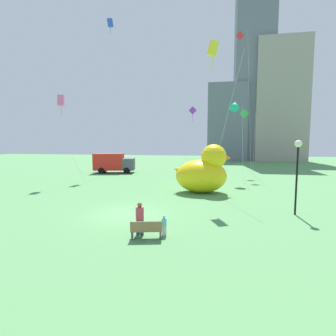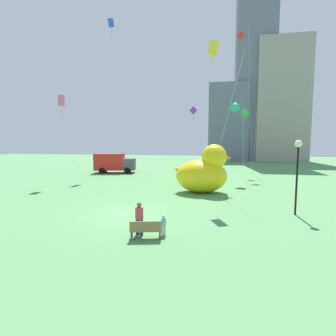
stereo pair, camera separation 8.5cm
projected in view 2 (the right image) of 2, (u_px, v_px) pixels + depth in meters
The scene contains 15 objects.
ground_plane at pixel (128, 214), 16.85m from camera, with size 140.00×140.00×0.00m, color #548D53.
park_bench at pixel (146, 230), 12.44m from camera, with size 1.56×0.78×0.90m.
person_adult at pixel (139, 217), 12.97m from camera, with size 0.40×0.40×1.65m.
person_child at pixel (164, 224), 12.95m from camera, with size 0.25×0.25×1.01m.
giant_inflatable_duck at pixel (203, 172), 23.69m from camera, with size 5.29×3.39×4.38m.
lamppost at pixel (298, 159), 16.28m from camera, with size 0.44×0.44×4.71m.
box_truck at pixel (114, 163), 38.70m from camera, with size 6.19×3.44×2.85m.
city_skyline at pixel (259, 96), 63.43m from camera, with size 22.36×9.61×40.97m.
kite_teal at pixel (235, 105), 30.40m from camera, with size 1.94×2.11×9.61m.
kite_red at pixel (242, 45), 38.08m from camera, with size 2.87×3.07×20.56m.
kite_purple at pixel (193, 113), 41.29m from camera, with size 3.49×3.12×10.12m.
kite_green at pixel (246, 116), 35.20m from camera, with size 2.10×2.75×9.00m.
kite_yellow at pixel (213, 49), 21.11m from camera, with size 3.02×2.96×12.71m.
kite_pink at pixel (62, 101), 28.07m from camera, with size 3.18×3.23×9.55m.
kite_blue at pixel (111, 25), 38.49m from camera, with size 1.84×1.80×22.53m.
Camera 2 is at (5.57, -15.71, 4.63)m, focal length 28.13 mm.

